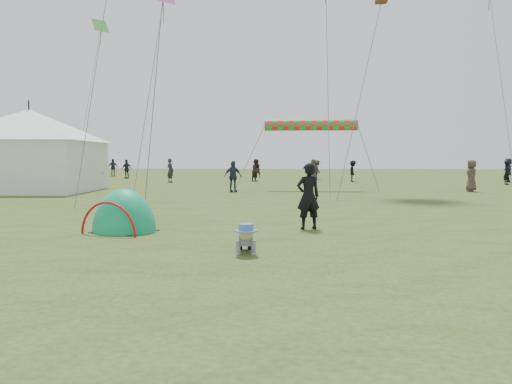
# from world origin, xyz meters

# --- Properties ---
(ground) EXTENTS (140.00, 140.00, 0.00)m
(ground) POSITION_xyz_m (0.00, 0.00, 0.00)
(ground) COLOR #2A4715
(crawling_toddler) EXTENTS (0.66, 0.86, 0.61)m
(crawling_toddler) POSITION_xyz_m (0.16, 0.24, 0.30)
(crawling_toddler) COLOR black
(crawling_toddler) RESTS_ON ground
(popup_tent) EXTENTS (1.99, 1.81, 2.13)m
(popup_tent) POSITION_xyz_m (-3.09, 2.71, 0.00)
(popup_tent) COLOR #0B9786
(popup_tent) RESTS_ON ground
(standing_adult) EXTENTS (0.72, 0.59, 1.69)m
(standing_adult) POSITION_xyz_m (1.43, 3.53, 0.84)
(standing_adult) COLOR black
(standing_adult) RESTS_ON ground
(event_marquee) EXTENTS (7.32, 7.32, 4.71)m
(event_marquee) POSITION_xyz_m (-13.12, 16.61, 2.35)
(event_marquee) COLOR white
(event_marquee) RESTS_ON ground
(crowd_person_0) EXTENTS (0.52, 0.67, 1.64)m
(crowd_person_0) POSITION_xyz_m (-10.21, 18.83, 0.82)
(crowd_person_0) COLOR black
(crowd_person_0) RESTS_ON ground
(crowd_person_1) EXTENTS (0.99, 0.93, 1.62)m
(crowd_person_1) POSITION_xyz_m (-2.44, 35.90, 0.81)
(crowd_person_1) COLOR black
(crowd_person_1) RESTS_ON ground
(crowd_person_2) EXTENTS (1.04, 0.92, 1.69)m
(crowd_person_2) POSITION_xyz_m (-16.33, 37.26, 0.84)
(crowd_person_2) COLOR #23303E
(crowd_person_2) RESTS_ON ground
(crowd_person_3) EXTENTS (1.20, 1.21, 1.67)m
(crowd_person_3) POSITION_xyz_m (-12.79, 18.72, 0.84)
(crowd_person_3) COLOR black
(crowd_person_3) RESTS_ON ground
(crowd_person_5) EXTENTS (1.13, 1.71, 1.77)m
(crowd_person_5) POSITION_xyz_m (16.70, 28.91, 0.88)
(crowd_person_5) COLOR #29334A
(crowd_person_5) RESTS_ON ground
(crowd_person_6) EXTENTS (0.75, 0.73, 1.74)m
(crowd_person_6) POSITION_xyz_m (-8.02, 26.58, 0.87)
(crowd_person_6) COLOR #222129
(crowd_person_6) RESTS_ON ground
(crowd_person_8) EXTENTS (1.04, 0.81, 1.65)m
(crowd_person_8) POSITION_xyz_m (-2.21, 16.98, 0.82)
(crowd_person_8) COLOR #273348
(crowd_person_8) RESTS_ON ground
(crowd_person_9) EXTENTS (0.66, 1.07, 1.59)m
(crowd_person_9) POSITION_xyz_m (5.36, 28.49, 0.80)
(crowd_person_9) COLOR black
(crowd_person_9) RESTS_ON ground
(crowd_person_10) EXTENTS (0.71, 0.93, 1.70)m
(crowd_person_10) POSITION_xyz_m (10.44, 18.18, 0.85)
(crowd_person_10) COLOR #43342F
(crowd_person_10) RESTS_ON ground
(crowd_person_12) EXTENTS (0.67, 0.69, 1.60)m
(crowd_person_12) POSITION_xyz_m (15.17, 25.32, 0.80)
(crowd_person_12) COLOR black
(crowd_person_12) RESTS_ON ground
(crowd_person_13) EXTENTS (1.00, 1.05, 1.70)m
(crowd_person_13) POSITION_xyz_m (-1.88, 28.47, 0.85)
(crowd_person_13) COLOR black
(crowd_person_13) RESTS_ON ground
(crowd_person_14) EXTENTS (0.91, 1.01, 1.65)m
(crowd_person_14) POSITION_xyz_m (-13.36, 32.61, 0.82)
(crowd_person_14) COLOR #1F272F
(crowd_person_14) RESTS_ON ground
(crowd_person_15) EXTENTS (0.93, 1.17, 1.59)m
(crowd_person_15) POSITION_xyz_m (2.88, 32.42, 0.79)
(crowd_person_15) COLOR black
(crowd_person_15) RESTS_ON ground
(crowd_person_16) EXTENTS (0.98, 0.88, 1.69)m
(crowd_person_16) POSITION_xyz_m (2.52, 30.94, 0.85)
(crowd_person_16) COLOR #3C2E2A
(crowd_person_16) RESTS_ON ground
(rainbow_tube_kite) EXTENTS (5.17, 0.64, 0.64)m
(rainbow_tube_kite) POSITION_xyz_m (1.94, 19.06, 3.64)
(rainbow_tube_kite) COLOR red
(diamond_kite_3) EXTENTS (1.18, 1.18, 0.96)m
(diamond_kite_3) POSITION_xyz_m (-13.20, 26.97, 11.44)
(diamond_kite_3) COLOR green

